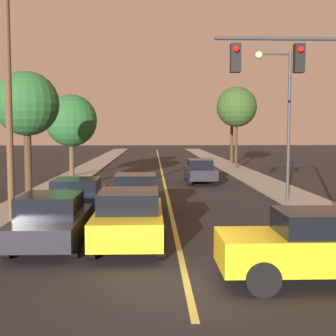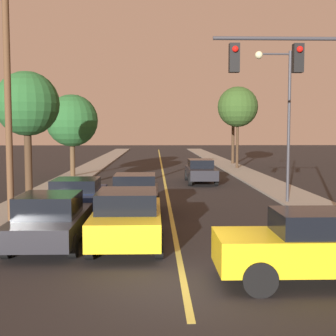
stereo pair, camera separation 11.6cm
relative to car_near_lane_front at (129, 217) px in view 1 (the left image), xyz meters
name	(u,v)px [view 1 (the left image)]	position (x,y,z in m)	size (l,w,h in m)	color
ground_plane	(187,287)	(1.48, -3.80, -0.87)	(200.00, 200.00, 0.00)	black
road_surface	(160,166)	(1.48, 32.20, -0.87)	(10.54, 80.00, 0.01)	black
sidewalk_left	(94,165)	(-5.04, 32.20, -0.81)	(2.50, 80.00, 0.12)	gray
sidewalk_right	(226,165)	(8.00, 32.20, -0.81)	(2.50, 80.00, 0.12)	gray
car_near_lane_front	(129,217)	(0.00, 0.00, 0.00)	(2.09, 4.86, 1.69)	gold
car_near_lane_second	(136,194)	(0.00, 5.35, -0.03)	(2.01, 4.23, 1.68)	black
car_outer_lane_front	(52,220)	(-2.32, 0.03, -0.08)	(2.04, 4.55, 1.59)	black
car_outer_lane_second	(77,197)	(-2.32, 4.79, -0.07)	(2.11, 4.40, 1.56)	navy
car_far_oncoming	(200,171)	(3.85, 16.85, -0.06)	(1.88, 5.13, 1.56)	black
car_crossing_right	(314,246)	(4.36, -3.62, -0.01)	(4.27, 1.90, 1.67)	gold
traffic_signal_mast	(310,91)	(5.72, 0.95, 3.86)	(4.58, 0.42, 6.49)	#333338
streetlamp_right	(281,106)	(6.70, 7.88, 3.75)	(1.71, 0.36, 7.02)	#333338
utility_pole_left	(8,95)	(-4.39, 2.98, 3.87)	(1.60, 0.24, 8.90)	#513823
tree_left_near	(71,121)	(-5.26, 20.70, 3.31)	(3.81, 3.81, 5.99)	#4C3823
tree_left_far	(27,104)	(-5.69, 10.24, 3.92)	(3.28, 3.28, 6.36)	#3D2B1C
tree_right_near	(237,107)	(8.19, 27.73, 4.68)	(3.59, 3.59, 7.24)	#3D2B1C
tree_right_far	(232,112)	(8.75, 33.39, 4.50)	(2.80, 2.80, 6.70)	#3D2B1C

